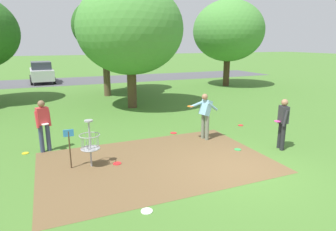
{
  "coord_description": "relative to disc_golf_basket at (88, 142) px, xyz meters",
  "views": [
    {
      "loc": [
        -4.84,
        -6.17,
        3.5
      ],
      "look_at": [
        -1.0,
        2.94,
        1.0
      ],
      "focal_mm": 31.13,
      "sensor_mm": 36.0,
      "label": 1
    }
  ],
  "objects": [
    {
      "name": "ground_plane",
      "position": [
        3.91,
        -1.91,
        -0.75
      ],
      "size": [
        160.0,
        160.0,
        0.0
      ],
      "primitive_type": "plane",
      "color": "#47752D"
    },
    {
      "name": "dirt_tee_pad",
      "position": [
        1.9,
        -0.47,
        -0.75
      ],
      "size": [
        6.71,
        4.4,
        0.01
      ],
      "primitive_type": "cube",
      "color": "brown",
      "rests_on": "ground"
    },
    {
      "name": "disc_golf_basket",
      "position": [
        0.0,
        0.0,
        0.0
      ],
      "size": [
        0.98,
        0.58,
        1.39
      ],
      "color": "#9E9EA3",
      "rests_on": "ground"
    },
    {
      "name": "player_foreground_watching",
      "position": [
        -1.14,
        1.8,
        0.21
      ],
      "size": [
        0.5,
        0.44,
        1.71
      ],
      "color": "#384260",
      "rests_on": "ground"
    },
    {
      "name": "player_throwing",
      "position": [
        6.15,
        -1.03,
        0.21
      ],
      "size": [
        0.44,
        0.5,
        1.71
      ],
      "color": "#232328",
      "rests_on": "ground"
    },
    {
      "name": "player_waiting_left",
      "position": [
        4.3,
        0.86,
        0.23
      ],
      "size": [
        1.16,
        0.43,
        1.71
      ],
      "color": "slate",
      "rests_on": "ground"
    },
    {
      "name": "frisbee_near_basket",
      "position": [
        6.65,
        1.83,
        -0.74
      ],
      "size": [
        0.23,
        0.23,
        0.02
      ],
      "primitive_type": "cylinder",
      "color": "red",
      "rests_on": "ground"
    },
    {
      "name": "frisbee_by_tee",
      "position": [
        0.79,
        -2.84,
        -0.74
      ],
      "size": [
        0.25,
        0.25,
        0.02
      ],
      "primitive_type": "cylinder",
      "color": "white",
      "rests_on": "ground"
    },
    {
      "name": "frisbee_mid_grass",
      "position": [
        3.53,
        1.95,
        -0.74
      ],
      "size": [
        0.25,
        0.25,
        0.02
      ],
      "primitive_type": "cylinder",
      "color": "red",
      "rests_on": "ground"
    },
    {
      "name": "frisbee_far_left",
      "position": [
        -1.76,
        1.84,
        -0.74
      ],
      "size": [
        0.21,
        0.21,
        0.02
      ],
      "primitive_type": "cylinder",
      "color": "gold",
      "rests_on": "ground"
    },
    {
      "name": "frisbee_far_right",
      "position": [
        4.77,
        -0.55,
        -0.74
      ],
      "size": [
        0.23,
        0.23,
        0.02
      ],
      "primitive_type": "cylinder",
      "color": "green",
      "rests_on": "ground"
    },
    {
      "name": "frisbee_scattered_a",
      "position": [
        0.78,
        -0.12,
        -0.74
      ],
      "size": [
        0.25,
        0.25,
        0.02
      ],
      "primitive_type": "cylinder",
      "color": "red",
      "rests_on": "ground"
    },
    {
      "name": "tree_near_right",
      "position": [
        3.36,
        7.16,
        3.39
      ],
      "size": [
        5.54,
        5.54,
        6.51
      ],
      "color": "#4C3823",
      "rests_on": "ground"
    },
    {
      "name": "tree_mid_left",
      "position": [
        12.75,
        12.1,
        3.59
      ],
      "size": [
        5.58,
        5.58,
        6.73
      ],
      "color": "#422D1E",
      "rests_on": "ground"
    },
    {
      "name": "tree_mid_center",
      "position": [
        4.88,
        13.01,
        2.57
      ],
      "size": [
        3.57,
        3.57,
        4.87
      ],
      "color": "brown",
      "rests_on": "ground"
    },
    {
      "name": "tree_far_left",
      "position": [
        2.82,
        11.28,
        3.72
      ],
      "size": [
        4.03,
        4.03,
        6.22
      ],
      "color": "brown",
      "rests_on": "ground"
    },
    {
      "name": "parking_lot_strip",
      "position": [
        3.91,
        20.17,
        -0.75
      ],
      "size": [
        36.0,
        6.0,
        0.01
      ],
      "primitive_type": "cube",
      "color": "#4C4C51",
      "rests_on": "ground"
    },
    {
      "name": "parked_car_leftmost",
      "position": [
        -1.2,
        20.04,
        0.17
      ],
      "size": [
        2.14,
        4.29,
        1.84
      ],
      "color": "silver",
      "rests_on": "ground"
    }
  ]
}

